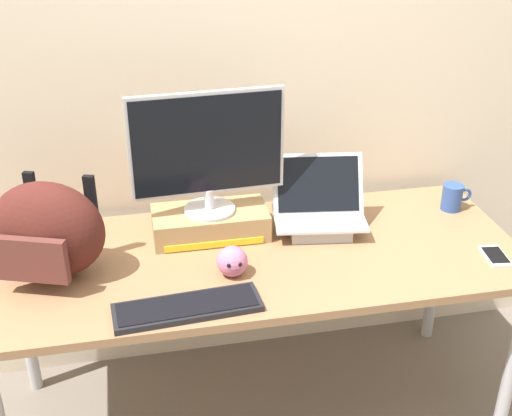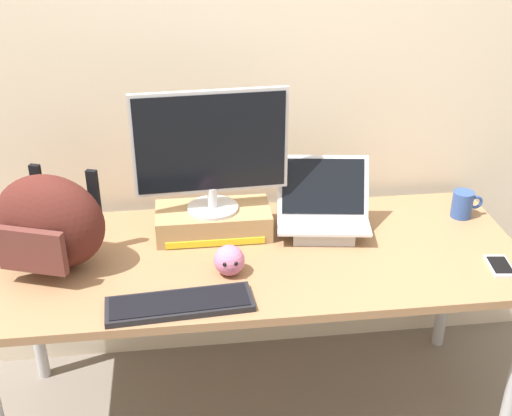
{
  "view_description": "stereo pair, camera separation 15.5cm",
  "coord_description": "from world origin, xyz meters",
  "px_view_note": "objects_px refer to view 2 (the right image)",
  "views": [
    {
      "loc": [
        -0.4,
        -1.97,
        1.97
      ],
      "look_at": [
        0.0,
        0.0,
        0.92
      ],
      "focal_mm": 46.97,
      "sensor_mm": 36.0,
      "label": 1
    },
    {
      "loc": [
        -0.24,
        -1.99,
        1.97
      ],
      "look_at": [
        0.0,
        0.0,
        0.92
      ],
      "focal_mm": 46.97,
      "sensor_mm": 36.0,
      "label": 2
    }
  ],
  "objects_px": {
    "desktop_monitor": "(211,149)",
    "plush_toy": "(229,260)",
    "coffee_mug": "(463,204)",
    "external_keyboard": "(180,304)",
    "toner_box_yellow": "(213,221)",
    "open_laptop": "(323,218)",
    "cell_phone": "(500,266)",
    "messenger_backpack": "(50,223)"
  },
  "relations": [
    {
      "from": "cell_phone",
      "to": "plush_toy",
      "type": "xyz_separation_m",
      "value": [
        -0.91,
        0.08,
        0.05
      ]
    },
    {
      "from": "coffee_mug",
      "to": "cell_phone",
      "type": "bearing_deg",
      "value": -92.04
    },
    {
      "from": "open_laptop",
      "to": "messenger_backpack",
      "type": "height_order",
      "value": "messenger_backpack"
    },
    {
      "from": "coffee_mug",
      "to": "open_laptop",
      "type": "bearing_deg",
      "value": -174.83
    },
    {
      "from": "toner_box_yellow",
      "to": "coffee_mug",
      "type": "height_order",
      "value": "coffee_mug"
    },
    {
      "from": "toner_box_yellow",
      "to": "coffee_mug",
      "type": "distance_m",
      "value": 0.96
    },
    {
      "from": "toner_box_yellow",
      "to": "coffee_mug",
      "type": "bearing_deg",
      "value": 0.71
    },
    {
      "from": "external_keyboard",
      "to": "cell_phone",
      "type": "distance_m",
      "value": 1.09
    },
    {
      "from": "external_keyboard",
      "to": "open_laptop",
      "type": "bearing_deg",
      "value": 33.44
    },
    {
      "from": "cell_phone",
      "to": "plush_toy",
      "type": "bearing_deg",
      "value": -177.94
    },
    {
      "from": "toner_box_yellow",
      "to": "open_laptop",
      "type": "relative_size",
      "value": 1.15
    },
    {
      "from": "messenger_backpack",
      "to": "coffee_mug",
      "type": "relative_size",
      "value": 3.57
    },
    {
      "from": "open_laptop",
      "to": "external_keyboard",
      "type": "xyz_separation_m",
      "value": [
        -0.54,
        -0.41,
        -0.04
      ]
    },
    {
      "from": "messenger_backpack",
      "to": "coffee_mug",
      "type": "xyz_separation_m",
      "value": [
        1.51,
        0.17,
        -0.11
      ]
    },
    {
      "from": "toner_box_yellow",
      "to": "external_keyboard",
      "type": "height_order",
      "value": "toner_box_yellow"
    },
    {
      "from": "messenger_backpack",
      "to": "coffee_mug",
      "type": "height_order",
      "value": "messenger_backpack"
    },
    {
      "from": "toner_box_yellow",
      "to": "desktop_monitor",
      "type": "distance_m",
      "value": 0.28
    },
    {
      "from": "desktop_monitor",
      "to": "cell_phone",
      "type": "xyz_separation_m",
      "value": [
        0.95,
        -0.35,
        -0.33
      ]
    },
    {
      "from": "open_laptop",
      "to": "cell_phone",
      "type": "xyz_separation_m",
      "value": [
        0.55,
        -0.32,
        -0.05
      ]
    },
    {
      "from": "desktop_monitor",
      "to": "plush_toy",
      "type": "xyz_separation_m",
      "value": [
        0.03,
        -0.28,
        -0.28
      ]
    },
    {
      "from": "messenger_backpack",
      "to": "desktop_monitor",
      "type": "bearing_deg",
      "value": 35.33
    },
    {
      "from": "coffee_mug",
      "to": "cell_phone",
      "type": "height_order",
      "value": "coffee_mug"
    },
    {
      "from": "toner_box_yellow",
      "to": "desktop_monitor",
      "type": "bearing_deg",
      "value": -86.03
    },
    {
      "from": "desktop_monitor",
      "to": "external_keyboard",
      "type": "xyz_separation_m",
      "value": [
        -0.13,
        -0.45,
        -0.32
      ]
    },
    {
      "from": "desktop_monitor",
      "to": "messenger_backpack",
      "type": "height_order",
      "value": "desktop_monitor"
    },
    {
      "from": "cell_phone",
      "to": "desktop_monitor",
      "type": "bearing_deg",
      "value": 166.31
    },
    {
      "from": "toner_box_yellow",
      "to": "desktop_monitor",
      "type": "relative_size",
      "value": 0.76
    },
    {
      "from": "toner_box_yellow",
      "to": "cell_phone",
      "type": "bearing_deg",
      "value": -20.57
    },
    {
      "from": "desktop_monitor",
      "to": "coffee_mug",
      "type": "distance_m",
      "value": 1.0
    },
    {
      "from": "desktop_monitor",
      "to": "open_laptop",
      "type": "height_order",
      "value": "desktop_monitor"
    },
    {
      "from": "desktop_monitor",
      "to": "coffee_mug",
      "type": "xyz_separation_m",
      "value": [
        0.96,
        0.01,
        -0.28
      ]
    },
    {
      "from": "messenger_backpack",
      "to": "plush_toy",
      "type": "height_order",
      "value": "messenger_backpack"
    },
    {
      "from": "external_keyboard",
      "to": "cell_phone",
      "type": "bearing_deg",
      "value": 0.9
    },
    {
      "from": "external_keyboard",
      "to": "coffee_mug",
      "type": "relative_size",
      "value": 3.8
    },
    {
      "from": "desktop_monitor",
      "to": "messenger_backpack",
      "type": "distance_m",
      "value": 0.59
    },
    {
      "from": "external_keyboard",
      "to": "messenger_backpack",
      "type": "bearing_deg",
      "value": 140.58
    },
    {
      "from": "desktop_monitor",
      "to": "open_laptop",
      "type": "xyz_separation_m",
      "value": [
        0.4,
        -0.04,
        -0.28
      ]
    },
    {
      "from": "toner_box_yellow",
      "to": "messenger_backpack",
      "type": "bearing_deg",
      "value": -164.12
    },
    {
      "from": "coffee_mug",
      "to": "external_keyboard",
      "type": "bearing_deg",
      "value": -157.18
    },
    {
      "from": "desktop_monitor",
      "to": "external_keyboard",
      "type": "height_order",
      "value": "desktop_monitor"
    },
    {
      "from": "toner_box_yellow",
      "to": "external_keyboard",
      "type": "bearing_deg",
      "value": -106.7
    },
    {
      "from": "open_laptop",
      "to": "desktop_monitor",
      "type": "bearing_deg",
      "value": -177.25
    }
  ]
}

